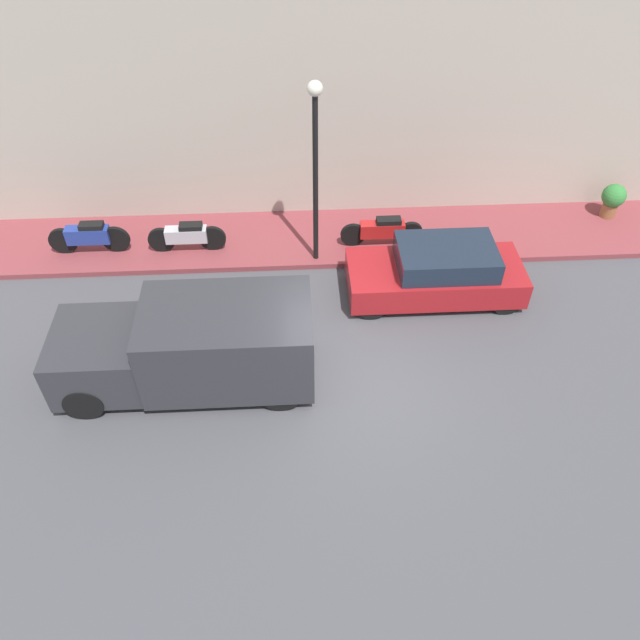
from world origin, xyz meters
name	(u,v)px	position (x,y,z in m)	size (l,w,h in m)	color
ground_plane	(350,386)	(0.00, 0.00, 0.00)	(60.00, 60.00, 0.00)	#47474C
sidewalk	(333,238)	(4.87, 0.00, 0.07)	(2.33, 18.75, 0.13)	brown
building_facade	(331,104)	(6.18, 0.00, 2.97)	(0.30, 18.75, 5.93)	#B2A899
parked_car	(437,272)	(2.67, -2.17, 0.62)	(1.63, 3.87, 1.30)	maroon
delivery_van	(189,346)	(0.39, 3.05, 0.91)	(1.90, 4.87, 1.77)	#2D2D33
motorcycle_red	(383,230)	(4.45, -1.18, 0.55)	(0.30, 2.02, 0.74)	#B21E1E
motorcycle_blue	(89,236)	(4.53, 5.88, 0.58)	(0.30, 1.92, 0.81)	navy
scooter_silver	(187,236)	(4.47, 3.55, 0.55)	(0.30, 1.87, 0.74)	#B7B7BF
streetlamp	(315,152)	(3.99, 0.47, 2.92)	(0.32, 0.32, 4.31)	black
potted_plant	(613,199)	(5.35, -7.22, 0.66)	(0.60, 0.60, 0.91)	brown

